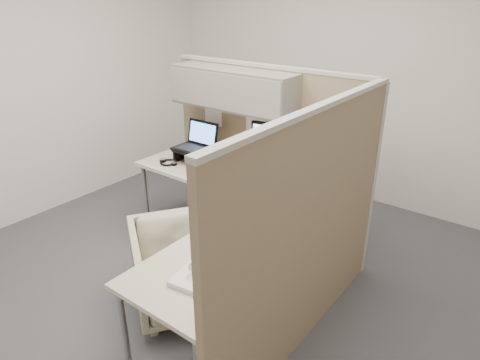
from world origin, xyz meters
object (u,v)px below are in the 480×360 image
Objects in this scene: office_chair at (183,263)px; monitor_left at (275,146)px; keyboard at (257,190)px; desk at (233,205)px.

monitor_left is (0.11, 1.04, 0.64)m from office_chair.
office_chair is 0.82m from keyboard.
keyboard is (0.05, 0.25, 0.05)m from desk.
desk is at bearing -100.29° from keyboard.
keyboard is (0.16, 0.70, 0.38)m from office_chair.
desk is 0.57m from office_chair.
desk is 0.26m from keyboard.
keyboard is at bearing 21.98° from office_chair.
monitor_left is at bearing 28.78° from office_chair.
keyboard reaches higher than office_chair.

